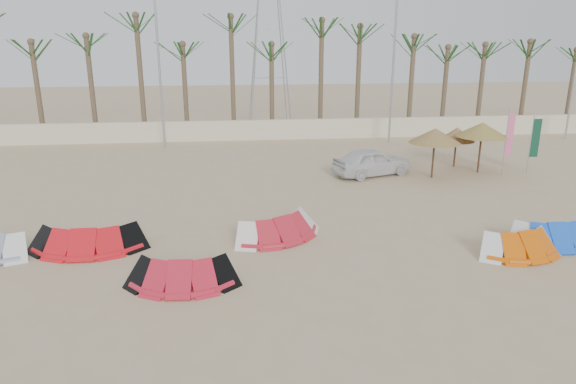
{
  "coord_description": "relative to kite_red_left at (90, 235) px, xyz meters",
  "views": [
    {
      "loc": [
        -1.9,
        -11.26,
        6.67
      ],
      "look_at": [
        0.0,
        6.0,
        1.3
      ],
      "focal_mm": 32.0,
      "sensor_mm": 36.0,
      "label": 1
    }
  ],
  "objects": [
    {
      "name": "ground",
      "position": [
        6.62,
        -4.85,
        -0.42
      ],
      "size": [
        120.0,
        120.0,
        0.0
      ],
      "primitive_type": "plane",
      "color": "tan",
      "rests_on": "ground"
    },
    {
      "name": "boundary_wall",
      "position": [
        6.62,
        17.15,
        0.23
      ],
      "size": [
        60.0,
        0.3,
        1.3
      ],
      "primitive_type": "cube",
      "color": "beige",
      "rests_on": "ground"
    },
    {
      "name": "palm_line",
      "position": [
        7.28,
        18.65,
        6.02
      ],
      "size": [
        52.0,
        4.0,
        7.7
      ],
      "color": "brown",
      "rests_on": "ground"
    },
    {
      "name": "lamp_b",
      "position": [
        0.65,
        15.15,
        5.35
      ],
      "size": [
        1.25,
        0.14,
        11.0
      ],
      "color": "#A5A8AD",
      "rests_on": "ground"
    },
    {
      "name": "lamp_c",
      "position": [
        14.65,
        15.15,
        5.35
      ],
      "size": [
        1.25,
        0.14,
        11.0
      ],
      "color": "#A5A8AD",
      "rests_on": "ground"
    },
    {
      "name": "pylon",
      "position": [
        7.62,
        23.15,
        -0.42
      ],
      "size": [
        3.0,
        3.0,
        14.0
      ],
      "primitive_type": null,
      "color": "#A5A8AD",
      "rests_on": "ground"
    },
    {
      "name": "kite_red_left",
      "position": [
        0.0,
        0.0,
        0.0
      ],
      "size": [
        3.58,
        1.56,
        0.9
      ],
      "color": "red",
      "rests_on": "ground"
    },
    {
      "name": "kite_red_mid",
      "position": [
        3.22,
        -2.85,
        -0.0
      ],
      "size": [
        3.1,
        1.68,
        0.9
      ],
      "color": "red",
      "rests_on": "ground"
    },
    {
      "name": "kite_red_right",
      "position": [
        6.19,
        0.32,
        -0.0
      ],
      "size": [
        3.68,
        2.75,
        0.9
      ],
      "color": "red",
      "rests_on": "ground"
    },
    {
      "name": "kite_orange",
      "position": [
        13.65,
        -1.88,
        -0.0
      ],
      "size": [
        3.12,
        1.98,
        0.9
      ],
      "color": "#DA5A07",
      "rests_on": "ground"
    },
    {
      "name": "kite_blue",
      "position": [
        15.04,
        -1.29,
        -0.0
      ],
      "size": [
        2.94,
        1.59,
        0.9
      ],
      "color": "blue",
      "rests_on": "ground"
    },
    {
      "name": "parasol_left",
      "position": [
        14.26,
        6.94,
        1.64
      ],
      "size": [
        2.45,
        2.45,
        2.41
      ],
      "color": "#4C331E",
      "rests_on": "ground"
    },
    {
      "name": "parasol_mid",
      "position": [
        16.92,
        7.61,
        1.75
      ],
      "size": [
        2.51,
        2.51,
        2.53
      ],
      "color": "#4C331E",
      "rests_on": "ground"
    },
    {
      "name": "parasol_right",
      "position": [
        16.2,
        8.84,
        1.3
      ],
      "size": [
        1.87,
        1.87,
        2.08
      ],
      "color": "#4C331E",
      "rests_on": "ground"
    },
    {
      "name": "flag_pink",
      "position": [
        18.02,
        6.98,
        1.49
      ],
      "size": [
        0.45,
        0.12,
        3.22
      ],
      "color": "#A5A8AD",
      "rests_on": "ground"
    },
    {
      "name": "flag_green",
      "position": [
        19.39,
        7.11,
        1.3
      ],
      "size": [
        0.45,
        0.05,
        2.9
      ],
      "color": "#A5A8AD",
      "rests_on": "ground"
    },
    {
      "name": "car",
      "position": [
        11.47,
        7.68,
        0.25
      ],
      "size": [
        4.23,
        2.76,
        1.34
      ],
      "primitive_type": "imported",
      "rotation": [
        0.0,
        0.0,
        1.9
      ],
      "color": "silver",
      "rests_on": "ground"
    }
  ]
}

